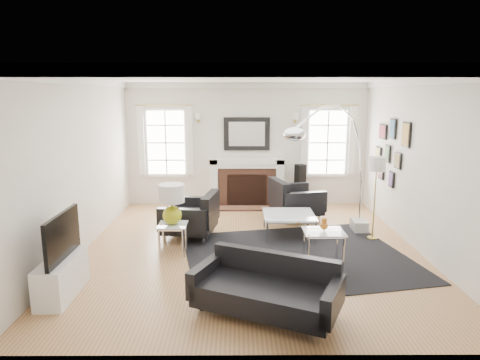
{
  "coord_description": "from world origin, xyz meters",
  "views": [
    {
      "loc": [
        -0.2,
        -6.81,
        2.54
      ],
      "look_at": [
        -0.17,
        0.3,
        1.11
      ],
      "focal_mm": 32.0,
      "sensor_mm": 36.0,
      "label": 1
    }
  ],
  "objects_px": {
    "armchair_right": "(293,201)",
    "coffee_table": "(289,216)",
    "arc_floor_lamp": "(331,167)",
    "fireplace": "(247,183)",
    "sofa": "(267,290)",
    "armchair_left": "(193,217)",
    "gourd_lamp": "(172,202)"
  },
  "relations": [
    {
      "from": "armchair_left",
      "to": "arc_floor_lamp",
      "type": "bearing_deg",
      "value": -6.12
    },
    {
      "from": "sofa",
      "to": "armchair_left",
      "type": "bearing_deg",
      "value": 112.61
    },
    {
      "from": "gourd_lamp",
      "to": "fireplace",
      "type": "bearing_deg",
      "value": 67.69
    },
    {
      "from": "sofa",
      "to": "armchair_right",
      "type": "bearing_deg",
      "value": 78.42
    },
    {
      "from": "coffee_table",
      "to": "armchair_left",
      "type": "bearing_deg",
      "value": -177.59
    },
    {
      "from": "sofa",
      "to": "arc_floor_lamp",
      "type": "xyz_separation_m",
      "value": [
        1.24,
        2.5,
        1.03
      ]
    },
    {
      "from": "fireplace",
      "to": "sofa",
      "type": "height_order",
      "value": "fireplace"
    },
    {
      "from": "armchair_right",
      "to": "armchair_left",
      "type": "bearing_deg",
      "value": -149.1
    },
    {
      "from": "fireplace",
      "to": "gourd_lamp",
      "type": "distance_m",
      "value": 3.31
    },
    {
      "from": "gourd_lamp",
      "to": "coffee_table",
      "type": "bearing_deg",
      "value": 24.8
    },
    {
      "from": "sofa",
      "to": "coffee_table",
      "type": "bearing_deg",
      "value": 78.36
    },
    {
      "from": "armchair_right",
      "to": "coffee_table",
      "type": "xyz_separation_m",
      "value": [
        -0.22,
        -1.09,
        -0.01
      ]
    },
    {
      "from": "fireplace",
      "to": "sofa",
      "type": "distance_m",
      "value": 4.97
    },
    {
      "from": "armchair_left",
      "to": "gourd_lamp",
      "type": "height_order",
      "value": "gourd_lamp"
    },
    {
      "from": "fireplace",
      "to": "arc_floor_lamp",
      "type": "bearing_deg",
      "value": -60.85
    },
    {
      "from": "coffee_table",
      "to": "armchair_right",
      "type": "bearing_deg",
      "value": 78.56
    },
    {
      "from": "gourd_lamp",
      "to": "arc_floor_lamp",
      "type": "height_order",
      "value": "arc_floor_lamp"
    },
    {
      "from": "armchair_right",
      "to": "coffee_table",
      "type": "distance_m",
      "value": 1.12
    },
    {
      "from": "sofa",
      "to": "coffee_table",
      "type": "distance_m",
      "value": 2.89
    },
    {
      "from": "armchair_right",
      "to": "arc_floor_lamp",
      "type": "distance_m",
      "value": 1.76
    },
    {
      "from": "armchair_left",
      "to": "armchair_right",
      "type": "height_order",
      "value": "armchair_right"
    },
    {
      "from": "fireplace",
      "to": "armchair_right",
      "type": "relative_size",
      "value": 1.4
    },
    {
      "from": "armchair_right",
      "to": "coffee_table",
      "type": "height_order",
      "value": "armchair_right"
    },
    {
      "from": "fireplace",
      "to": "coffee_table",
      "type": "xyz_separation_m",
      "value": [
        0.72,
        -2.13,
        -0.17
      ]
    },
    {
      "from": "fireplace",
      "to": "armchair_right",
      "type": "height_order",
      "value": "fireplace"
    },
    {
      "from": "armchair_right",
      "to": "gourd_lamp",
      "type": "distance_m",
      "value": 3.01
    },
    {
      "from": "armchair_left",
      "to": "armchair_right",
      "type": "xyz_separation_m",
      "value": [
        1.95,
        1.17,
        0.01
      ]
    },
    {
      "from": "coffee_table",
      "to": "arc_floor_lamp",
      "type": "height_order",
      "value": "arc_floor_lamp"
    },
    {
      "from": "coffee_table",
      "to": "gourd_lamp",
      "type": "distance_m",
      "value": 2.23
    },
    {
      "from": "armchair_left",
      "to": "armchair_right",
      "type": "bearing_deg",
      "value": 30.9
    },
    {
      "from": "arc_floor_lamp",
      "to": "armchair_left",
      "type": "bearing_deg",
      "value": 173.88
    },
    {
      "from": "sofa",
      "to": "arc_floor_lamp",
      "type": "height_order",
      "value": "arc_floor_lamp"
    }
  ]
}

